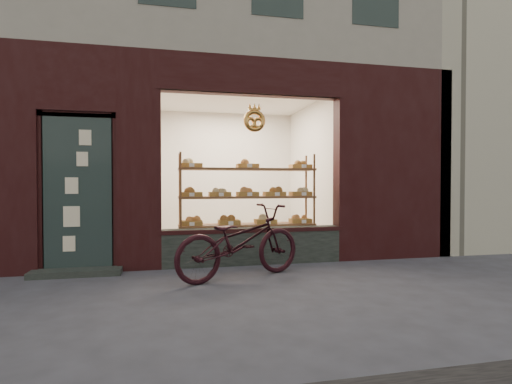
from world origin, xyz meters
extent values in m
plane|color=#343439|center=(0.00, 0.00, 0.00)|extent=(90.00, 90.00, 0.00)
cube|color=black|center=(0.45, 2.12, 0.28)|extent=(2.70, 0.25, 0.55)
cube|color=#263332|center=(-2.00, 2.06, 1.10)|extent=(0.90, 0.04, 2.15)
cube|color=black|center=(-2.00, 1.90, 0.04)|extent=(1.15, 0.35, 0.08)
torus|color=gold|center=(0.45, 2.02, 2.15)|extent=(0.33, 0.07, 0.33)
cube|color=brown|center=(0.45, 2.55, 0.05)|extent=(2.20, 0.45, 0.04)
cube|color=brown|center=(0.45, 2.55, 0.55)|extent=(2.20, 0.45, 0.03)
cube|color=brown|center=(0.45, 2.55, 1.00)|extent=(2.20, 0.45, 0.04)
cube|color=brown|center=(0.45, 2.55, 1.45)|extent=(2.20, 0.45, 0.04)
cylinder|color=brown|center=(-0.62, 2.35, 0.85)|extent=(0.04, 0.04, 1.70)
cylinder|color=brown|center=(1.52, 2.35, 0.85)|extent=(0.04, 0.04, 1.70)
cylinder|color=brown|center=(-0.62, 2.75, 0.85)|extent=(0.04, 0.04, 1.70)
cylinder|color=brown|center=(1.52, 2.75, 0.85)|extent=(0.04, 0.04, 1.70)
cube|color=olive|center=(-0.45, 2.55, 0.60)|extent=(0.34, 0.24, 0.07)
sphere|color=#9A5D1C|center=(-0.45, 2.55, 0.69)|extent=(0.11, 0.11, 0.11)
cube|color=white|center=(-0.45, 2.36, 0.60)|extent=(0.07, 0.01, 0.05)
cube|color=olive|center=(0.15, 2.55, 0.60)|extent=(0.34, 0.24, 0.07)
sphere|color=brown|center=(0.15, 2.55, 0.69)|extent=(0.11, 0.11, 0.11)
cube|color=white|center=(0.15, 2.36, 0.60)|extent=(0.08, 0.01, 0.05)
cube|color=olive|center=(0.75, 2.55, 0.60)|extent=(0.34, 0.24, 0.07)
sphere|color=tan|center=(0.75, 2.55, 0.69)|extent=(0.11, 0.11, 0.11)
cube|color=white|center=(0.75, 2.36, 0.60)|extent=(0.07, 0.01, 0.05)
cube|color=olive|center=(1.35, 2.55, 0.60)|extent=(0.34, 0.24, 0.07)
sphere|color=#9A5D1C|center=(1.35, 2.55, 0.69)|extent=(0.11, 0.11, 0.11)
cube|color=white|center=(1.35, 2.36, 0.60)|extent=(0.08, 0.01, 0.05)
cube|color=olive|center=(-0.45, 2.55, 1.05)|extent=(0.34, 0.24, 0.07)
sphere|color=brown|center=(-0.45, 2.55, 1.14)|extent=(0.11, 0.11, 0.11)
cube|color=white|center=(-0.45, 2.36, 1.05)|extent=(0.07, 0.01, 0.06)
cube|color=olive|center=(0.00, 2.55, 1.05)|extent=(0.34, 0.24, 0.07)
sphere|color=tan|center=(0.00, 2.55, 1.14)|extent=(0.11, 0.11, 0.11)
cube|color=white|center=(0.00, 2.36, 1.05)|extent=(0.07, 0.01, 0.06)
cube|color=olive|center=(0.45, 2.55, 1.05)|extent=(0.34, 0.24, 0.07)
sphere|color=#9A5D1C|center=(0.45, 2.55, 1.14)|extent=(0.11, 0.11, 0.11)
cube|color=white|center=(0.45, 2.36, 1.05)|extent=(0.07, 0.01, 0.06)
cube|color=olive|center=(0.90, 2.55, 1.05)|extent=(0.34, 0.24, 0.07)
sphere|color=brown|center=(0.90, 2.55, 1.14)|extent=(0.11, 0.11, 0.11)
cube|color=white|center=(0.90, 2.36, 1.05)|extent=(0.07, 0.01, 0.06)
cube|color=olive|center=(1.35, 2.55, 1.05)|extent=(0.34, 0.24, 0.07)
sphere|color=tan|center=(1.35, 2.55, 1.14)|extent=(0.11, 0.11, 0.11)
cube|color=white|center=(1.35, 2.36, 1.05)|extent=(0.08, 0.01, 0.06)
cube|color=olive|center=(-0.45, 2.55, 1.50)|extent=(0.34, 0.24, 0.07)
sphere|color=tan|center=(-0.45, 2.55, 1.59)|extent=(0.11, 0.11, 0.11)
cube|color=white|center=(-0.45, 2.36, 1.50)|extent=(0.07, 0.01, 0.06)
cube|color=olive|center=(0.45, 2.55, 1.50)|extent=(0.34, 0.24, 0.07)
sphere|color=#9A5D1C|center=(0.45, 2.55, 1.59)|extent=(0.11, 0.11, 0.11)
cube|color=white|center=(0.45, 2.36, 1.50)|extent=(0.07, 0.01, 0.06)
cube|color=olive|center=(1.35, 2.55, 1.50)|extent=(0.34, 0.24, 0.07)
sphere|color=brown|center=(1.35, 2.55, 1.59)|extent=(0.11, 0.11, 0.11)
cube|color=white|center=(1.35, 2.36, 1.50)|extent=(0.08, 0.01, 0.06)
imported|color=black|center=(0.09, 1.27, 0.47)|extent=(1.91, 1.24, 0.95)
camera|label=1|loc=(-0.83, -3.76, 1.22)|focal=28.00mm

